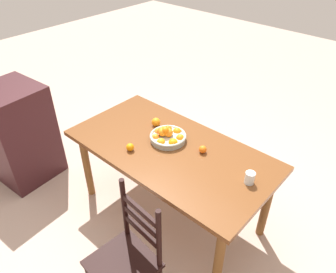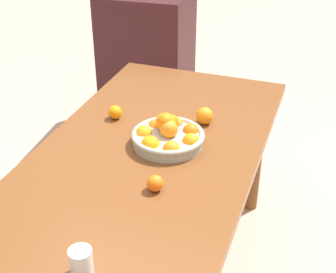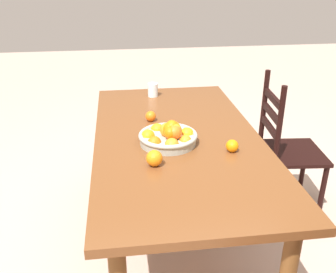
{
  "view_description": "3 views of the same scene",
  "coord_description": "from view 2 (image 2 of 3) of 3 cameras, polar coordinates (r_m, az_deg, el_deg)",
  "views": [
    {
      "loc": [
        -1.41,
        1.61,
        2.43
      ],
      "look_at": [
        0.09,
        -0.06,
        0.82
      ],
      "focal_mm": 34.76,
      "sensor_mm": 36.0,
      "label": 1
    },
    {
      "loc": [
        -1.63,
        -0.67,
        1.9
      ],
      "look_at": [
        0.09,
        -0.06,
        0.82
      ],
      "focal_mm": 53.55,
      "sensor_mm": 36.0,
      "label": 2
    },
    {
      "loc": [
        1.91,
        -0.31,
        1.67
      ],
      "look_at": [
        0.09,
        -0.06,
        0.82
      ],
      "focal_mm": 41.0,
      "sensor_mm": 36.0,
      "label": 3
    }
  ],
  "objects": [
    {
      "name": "orange_loose_1",
      "position": [
        1.86,
        -1.49,
        -5.35
      ],
      "size": [
        0.06,
        0.06,
        0.06
      ],
      "primitive_type": "sphere",
      "color": "orange",
      "rests_on": "dining_table"
    },
    {
      "name": "cabinet",
      "position": [
        3.7,
        -2.29,
        8.61
      ],
      "size": [
        0.62,
        0.63,
        1.02
      ],
      "primitive_type": "cube",
      "rotation": [
        0.0,
        0.0,
        0.08
      ],
      "color": "#37181C",
      "rests_on": "ground"
    },
    {
      "name": "dining_table",
      "position": [
        2.15,
        -2.41,
        -3.84
      ],
      "size": [
        1.75,
        0.91,
        0.78
      ],
      "color": "brown",
      "rests_on": "ground"
    },
    {
      "name": "orange_loose_2",
      "position": [
        2.34,
        -6.04,
        2.76
      ],
      "size": [
        0.06,
        0.06,
        0.06
      ],
      "primitive_type": "sphere",
      "color": "orange",
      "rests_on": "dining_table"
    },
    {
      "name": "fruit_bowl",
      "position": [
        2.13,
        -0.03,
        0.19
      ],
      "size": [
        0.31,
        0.31,
        0.14
      ],
      "color": "#A3A99C",
      "rests_on": "dining_table"
    },
    {
      "name": "drinking_glass",
      "position": [
        1.55,
        -9.86,
        -13.94
      ],
      "size": [
        0.07,
        0.07,
        0.09
      ],
      "primitive_type": "cylinder",
      "color": "silver",
      "rests_on": "dining_table"
    },
    {
      "name": "orange_loose_0",
      "position": [
        2.29,
        4.19,
        2.37
      ],
      "size": [
        0.08,
        0.08,
        0.08
      ],
      "primitive_type": "sphere",
      "color": "orange",
      "rests_on": "dining_table"
    }
  ]
}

